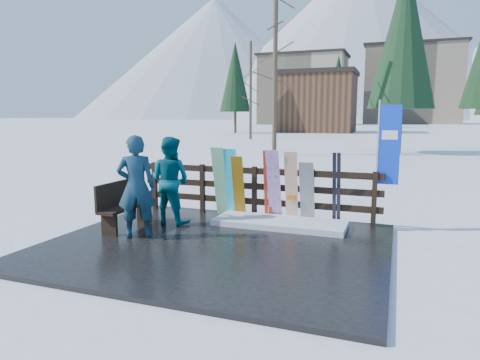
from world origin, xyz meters
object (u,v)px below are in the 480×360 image
at_px(snowboard_4, 307,193).
at_px(bench, 124,203).
at_px(snowboard_2, 239,187).
at_px(person_back, 170,180).
at_px(snowboard_0, 232,183).
at_px(snowboard_3, 274,185).
at_px(snowboard_5, 291,187).
at_px(snowboard_1, 220,182).
at_px(rental_flag, 386,150).
at_px(person_front, 136,187).

bearing_deg(snowboard_4, bench, -154.62).
xyz_separation_m(snowboard_2, person_back, (-1.18, -0.98, 0.22)).
height_order(bench, snowboard_4, snowboard_4).
distance_m(snowboard_0, person_back, 1.42).
bearing_deg(snowboard_3, snowboard_5, 0.00).
bearing_deg(snowboard_4, person_back, -160.25).
height_order(snowboard_4, snowboard_5, snowboard_5).
xyz_separation_m(snowboard_1, snowboard_4, (2.00, 0.00, -0.13)).
relative_size(snowboard_2, snowboard_5, 0.91).
bearing_deg(snowboard_0, snowboard_4, -0.00).
relative_size(snowboard_4, rental_flag, 0.53).
bearing_deg(snowboard_3, snowboard_0, 180.00).
bearing_deg(snowboard_2, snowboard_1, 180.00).
bearing_deg(person_back, snowboard_1, -121.76).
xyz_separation_m(snowboard_1, snowboard_3, (1.27, 0.00, -0.01)).
distance_m(snowboard_0, snowboard_2, 0.18).
xyz_separation_m(snowboard_0, snowboard_1, (-0.28, -0.00, 0.01)).
xyz_separation_m(bench, snowboard_0, (1.72, 1.63, 0.27)).
bearing_deg(snowboard_4, snowboard_0, 180.00).
height_order(snowboard_0, snowboard_4, snowboard_0).
relative_size(bench, snowboard_2, 1.05).
relative_size(snowboard_1, snowboard_3, 1.00).
bearing_deg(person_front, snowboard_4, -169.51).
distance_m(snowboard_2, person_front, 2.49).
distance_m(snowboard_5, rental_flag, 2.07).
bearing_deg(snowboard_3, rental_flag, 6.79).
distance_m(snowboard_0, snowboard_3, 0.99).
height_order(snowboard_0, snowboard_3, snowboard_3).
bearing_deg(snowboard_5, person_back, -157.71).
relative_size(snowboard_4, person_front, 0.71).
xyz_separation_m(snowboard_3, rental_flag, (2.27, 0.27, 0.82)).
bearing_deg(person_front, snowboard_5, -165.88).
bearing_deg(bench, snowboard_2, 40.82).
relative_size(bench, person_back, 0.81).
distance_m(snowboard_1, snowboard_2, 0.46).
bearing_deg(bench, person_front, -38.07).
distance_m(snowboard_4, person_back, 2.91).
xyz_separation_m(snowboard_5, rental_flag, (1.88, 0.27, 0.83)).
relative_size(snowboard_2, snowboard_4, 1.04).
bearing_deg(snowboard_3, snowboard_2, -180.00).
xyz_separation_m(bench, snowboard_4, (3.44, 1.63, 0.15)).
relative_size(bench, snowboard_1, 0.92).
relative_size(snowboard_0, snowboard_3, 0.98).
bearing_deg(bench, snowboard_4, 25.38).
bearing_deg(person_front, rental_flag, -177.91).
bearing_deg(person_back, person_front, 92.01).
relative_size(rental_flag, person_front, 1.34).
distance_m(bench, snowboard_5, 3.51).
distance_m(bench, rental_flag, 5.44).
xyz_separation_m(snowboard_1, rental_flag, (3.54, 0.27, 0.81)).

